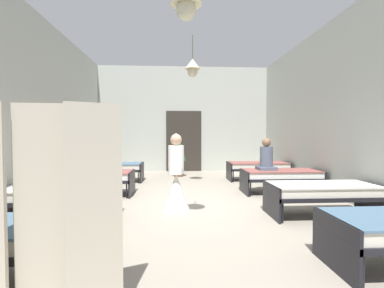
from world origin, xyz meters
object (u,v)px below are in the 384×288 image
Objects in this scene: bed_right_row_2 at (281,175)px; patient_seated_primary at (266,158)px; bed_left_row_2 at (93,177)px; potted_plant at (178,150)px; bed_right_row_3 at (258,166)px; bed_left_row_3 at (112,167)px; privacy_screen at (40,213)px; bed_left_row_1 at (58,195)px; bed_right_row_1 at (322,191)px; nurse_near_aisle at (176,183)px.

patient_seated_primary reaches higher than bed_right_row_2.
potted_plant reaches higher than bed_left_row_2.
bed_right_row_3 is at bearing 79.14° from patient_seated_primary.
bed_right_row_2 is at bearing -90.00° from bed_right_row_3.
bed_left_row_3 is at bearing 180.00° from bed_right_row_3.
privacy_screen is at bearing -120.17° from bed_right_row_3.
privacy_screen is at bearing -126.50° from patient_seated_primary.
bed_left_row_1 and bed_right_row_2 have the same top height.
bed_right_row_1 is 3.80m from bed_right_row_3.
patient_seated_primary is (4.27, 1.97, 0.43)m from bed_left_row_1.
nurse_near_aisle is 1.00× the size of potted_plant.
nurse_near_aisle is 0.87× the size of privacy_screen.
bed_right_row_2 is at bearing -12.06° from patient_seated_primary.
potted_plant reaches higher than bed_left_row_3.
potted_plant is (-2.53, 4.71, 0.47)m from bed_right_row_1.
bed_left_row_1 and bed_right_row_3 have the same top height.
bed_left_row_2 is (0.00, 1.90, 0.00)m from bed_left_row_1.
privacy_screen is (-3.67, -4.41, 0.41)m from bed_right_row_2.
patient_seated_primary is (-0.35, 1.97, 0.43)m from bed_right_row_1.
patient_seated_primary is 3.50m from potted_plant.
bed_right_row_2 is at bearing 46.37° from privacy_screen.
nurse_near_aisle reaches higher than bed_left_row_1.
privacy_screen is at bearing -69.25° from bed_left_row_1.
bed_left_row_2 is 1.00× the size of bed_left_row_3.
bed_right_row_1 and bed_left_row_3 have the same top height.
bed_left_row_3 is 1.00× the size of bed_right_row_3.
bed_left_row_3 is at bearing 90.00° from bed_left_row_1.
bed_right_row_3 is 1.91m from patient_seated_primary.
bed_left_row_2 and bed_right_row_2 have the same top height.
bed_left_row_1 is at bearing -140.54° from bed_right_row_3.
bed_right_row_3 is at bearing -19.77° from potted_plant.
nurse_near_aisle is (2.00, 0.54, 0.09)m from bed_left_row_1.
bed_right_row_1 is 1.12× the size of privacy_screen.
bed_right_row_1 is at bearing -90.00° from bed_right_row_2.
bed_left_row_1 and bed_left_row_3 have the same top height.
nurse_near_aisle reaches higher than patient_seated_primary.
bed_left_row_2 is at bearing 90.00° from bed_left_row_1.
bed_right_row_3 is 7.31m from privacy_screen.
bed_right_row_3 is (4.62, 0.00, 0.00)m from bed_left_row_3.
bed_left_row_1 is 1.12× the size of privacy_screen.
bed_right_row_2 is at bearing -22.37° from bed_left_row_3.
nurse_near_aisle is (-2.61, -1.36, 0.09)m from bed_right_row_2.
bed_right_row_1 is 2.05m from patient_seated_primary.
bed_left_row_1 is 4.62m from bed_right_row_1.
bed_right_row_2 is 1.28× the size of potted_plant.
bed_left_row_3 and bed_right_row_3 have the same top height.
potted_plant is at bearing 15.47° from nurse_near_aisle.
patient_seated_primary is (-0.35, -1.83, 0.43)m from bed_right_row_3.
bed_left_row_3 is (-4.62, 3.80, 0.00)m from bed_right_row_1.
bed_right_row_1 and bed_right_row_3 have the same top height.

